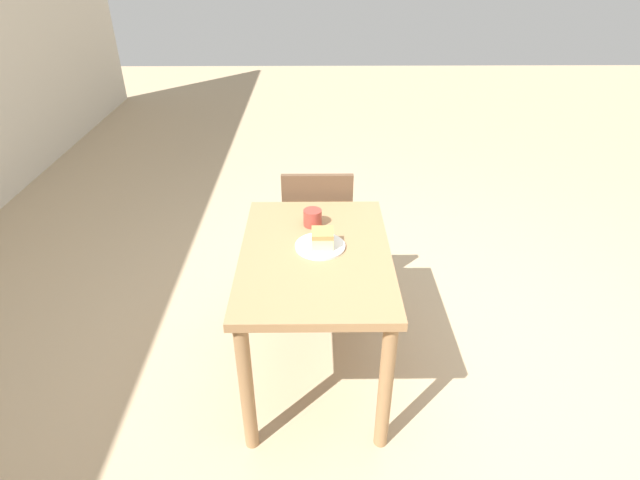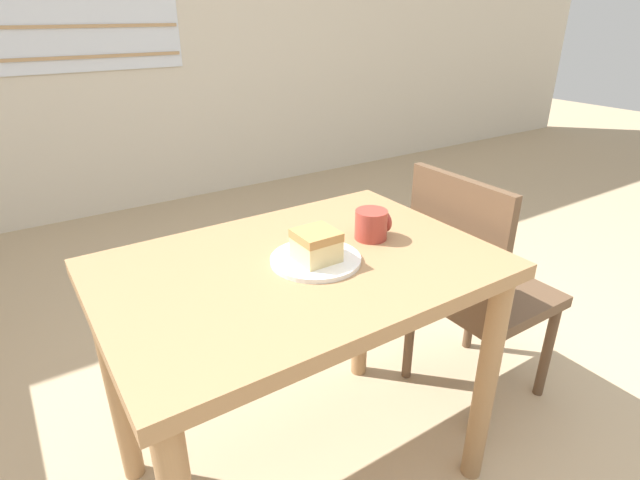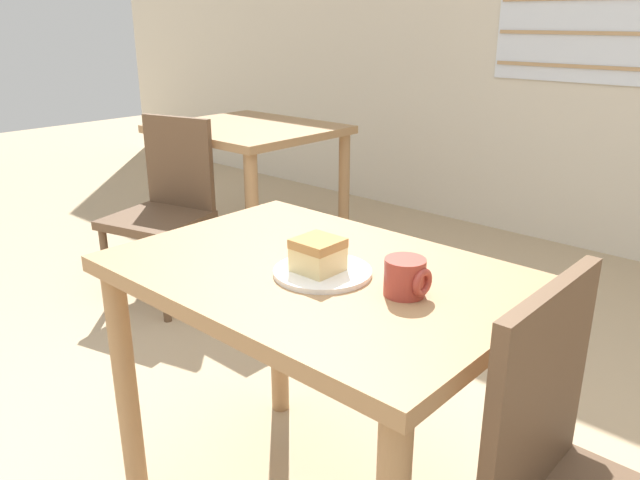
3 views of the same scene
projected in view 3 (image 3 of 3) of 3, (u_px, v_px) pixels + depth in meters
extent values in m
cube|color=tan|center=(631.00, 69.00, 3.27)|extent=(1.53, 0.01, 0.02)
cube|color=tan|center=(637.00, 34.00, 3.21)|extent=(1.53, 0.01, 0.02)
cube|color=#9E754C|center=(317.00, 275.00, 1.48)|extent=(0.97, 0.67, 0.04)
cylinder|color=#9E754C|center=(126.00, 390.00, 1.68)|extent=(0.06, 0.06, 0.70)
cylinder|color=#9E754C|center=(278.00, 318.00, 2.08)|extent=(0.06, 0.06, 0.70)
cylinder|color=#9E754C|center=(527.00, 427.00, 1.53)|extent=(0.06, 0.06, 0.70)
cube|color=#9E754C|center=(248.00, 129.00, 3.29)|extent=(0.88, 0.76, 0.04)
cylinder|color=#9E754C|center=(158.00, 198.00, 3.43)|extent=(0.06, 0.06, 0.72)
cylinder|color=#9E754C|center=(253.00, 228.00, 2.94)|extent=(0.06, 0.06, 0.72)
cylinder|color=#9E754C|center=(249.00, 176.00, 3.89)|extent=(0.06, 0.06, 0.72)
cylinder|color=#9E754C|center=(344.00, 199.00, 3.40)|extent=(0.06, 0.06, 0.72)
cube|color=brown|center=(539.00, 395.00, 1.14)|extent=(0.03, 0.39, 0.44)
cube|color=brown|center=(156.00, 220.00, 2.91)|extent=(0.50, 0.50, 0.04)
cylinder|color=brown|center=(107.00, 268.00, 2.91)|extent=(0.04, 0.04, 0.39)
cylinder|color=brown|center=(164.00, 282.00, 2.76)|extent=(0.04, 0.04, 0.39)
cylinder|color=brown|center=(157.00, 245.00, 3.20)|extent=(0.04, 0.04, 0.39)
cylinder|color=brown|center=(212.00, 257.00, 3.05)|extent=(0.04, 0.04, 0.39)
cube|color=brown|center=(179.00, 162.00, 2.98)|extent=(0.38, 0.13, 0.44)
cylinder|color=white|center=(323.00, 272.00, 1.43)|extent=(0.23, 0.23, 0.01)
cube|color=#E5CC89|center=(318.00, 259.00, 1.42)|extent=(0.10, 0.10, 0.05)
cube|color=#B27F47|center=(318.00, 243.00, 1.41)|extent=(0.10, 0.10, 0.02)
cylinder|color=#9E382D|center=(405.00, 277.00, 1.32)|extent=(0.09, 0.09, 0.08)
torus|color=#9E382D|center=(422.00, 283.00, 1.29)|extent=(0.02, 0.06, 0.06)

